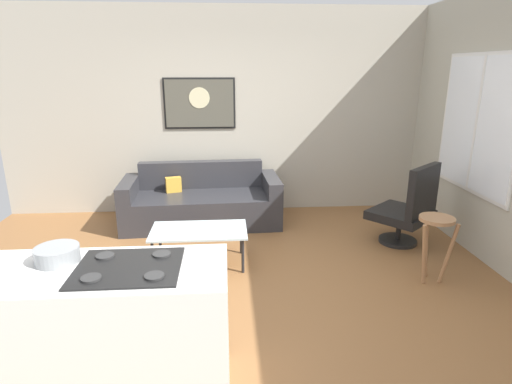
# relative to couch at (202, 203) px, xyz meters

# --- Properties ---
(ground) EXTENTS (6.40, 6.40, 0.04)m
(ground) POSITION_rel_couch_xyz_m (0.47, -1.86, -0.29)
(ground) COLOR brown
(back_wall) EXTENTS (6.40, 0.05, 2.80)m
(back_wall) POSITION_rel_couch_xyz_m (0.47, 0.56, 1.13)
(back_wall) COLOR #B0AA99
(back_wall) RESTS_ON ground
(couch) EXTENTS (2.06, 0.94, 0.78)m
(couch) POSITION_rel_couch_xyz_m (0.00, 0.00, 0.00)
(couch) COLOR #2D2D32
(couch) RESTS_ON ground
(coffee_table) EXTENTS (0.99, 0.55, 0.39)m
(coffee_table) POSITION_rel_couch_xyz_m (0.04, -1.24, 0.08)
(coffee_table) COLOR silver
(coffee_table) RESTS_ON ground
(armchair) EXTENTS (0.87, 0.87, 0.97)m
(armchair) POSITION_rel_couch_xyz_m (2.42, -0.90, 0.17)
(armchair) COLOR black
(armchair) RESTS_ON ground
(bar_stool) EXTENTS (0.37, 0.37, 0.66)m
(bar_stool) POSITION_rel_couch_xyz_m (2.30, -1.77, 0.24)
(bar_stool) COLOR #A1714A
(bar_stool) RESTS_ON ground
(kitchen_counter) EXTENTS (1.78, 0.62, 0.91)m
(kitchen_counter) POSITION_rel_couch_xyz_m (-0.56, -3.07, 0.17)
(kitchen_counter) COLOR white
(kitchen_counter) RESTS_ON ground
(mixing_bowl) EXTENTS (0.26, 0.26, 0.09)m
(mixing_bowl) POSITION_rel_couch_xyz_m (-0.68, -2.96, 0.66)
(mixing_bowl) COLOR gray
(mixing_bowl) RESTS_ON kitchen_counter
(wall_painting) EXTENTS (0.97, 0.03, 0.68)m
(wall_painting) POSITION_rel_couch_xyz_m (-0.01, 0.52, 1.26)
(wall_painting) COLOR black
(window) EXTENTS (0.03, 1.41, 1.50)m
(window) POSITION_rel_couch_xyz_m (3.05, -0.96, 1.14)
(window) COLOR silver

